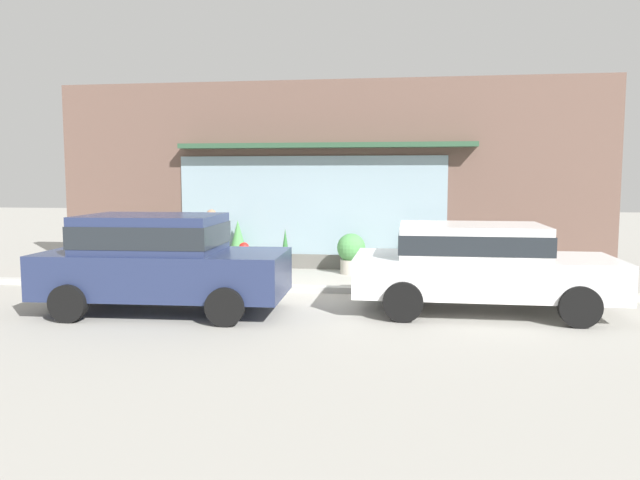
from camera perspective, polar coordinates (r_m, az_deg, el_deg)
The scene contains 14 objects.
ground_plane at distance 12.73m, azimuth -1.35°, elevation -4.63°, with size 60.00×60.00×0.00m, color #9E9B93.
curb_strip at distance 12.53m, azimuth -1.51°, elevation -4.52°, with size 14.00×0.24×0.12m, color #B2B2AD.
storefront at distance 15.67m, azimuth 0.55°, elevation 5.84°, with size 14.00×0.81×4.71m.
fire_hydrant at distance 13.72m, azimuth -7.02°, elevation -2.08°, with size 0.39×0.36×0.88m.
pedestrian_with_handbag at distance 13.79m, azimuth -10.05°, elevation -0.00°, with size 0.66×0.22×1.61m.
parked_car_navy at distance 10.91m, azimuth -14.57°, elevation -1.61°, with size 4.20×2.14×1.68m.
parked_car_white at distance 10.90m, azimuth 14.40°, elevation -1.97°, with size 4.37×2.07×1.51m.
potted_plant_window_right at distance 15.75m, azimuth -11.95°, elevation -1.41°, with size 0.49×0.49×0.66m.
potted_plant_trailing_edge at distance 16.28m, azimuth -14.55°, elevation -0.73°, with size 0.54×0.54×0.90m.
potted_plant_near_hydrant at distance 15.76m, azimuth -7.58°, elevation -0.49°, with size 0.51×0.51×1.23m.
potted_plant_window_center at distance 14.77m, azimuth 2.90°, elevation -1.10°, with size 0.68×0.68×0.97m.
potted_plant_corner_tall at distance 15.31m, azimuth 16.75°, elevation -1.63°, with size 0.35×0.35×0.81m.
potted_plant_by_entrance at distance 15.00m, azimuth -3.22°, elevation -1.05°, with size 0.26×0.26×1.07m.
potted_plant_window_left at distance 15.18m, azimuth 8.13°, elevation -1.26°, with size 0.36×0.36×0.95m.
Camera 1 is at (2.10, -12.34, 2.33)m, focal length 34.64 mm.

